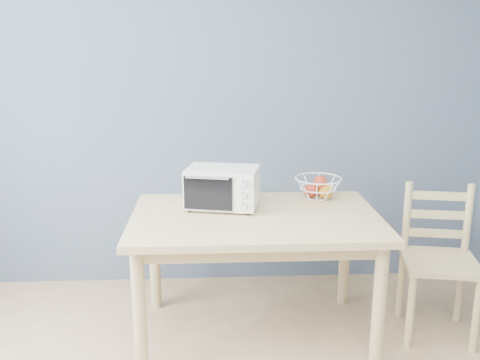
{
  "coord_description": "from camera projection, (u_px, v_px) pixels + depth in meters",
  "views": [
    {
      "loc": [
        0.08,
        -1.4,
        1.71
      ],
      "look_at": [
        0.23,
        1.55,
        0.93
      ],
      "focal_mm": 40.0,
      "sensor_mm": 36.0,
      "label": 1
    }
  ],
  "objects": [
    {
      "name": "room",
      "position": [
        186.0,
        196.0,
        1.45
      ],
      "size": [
        4.01,
        4.51,
        2.61
      ],
      "color": "tan",
      "rests_on": "ground"
    },
    {
      "name": "dining_table",
      "position": [
        255.0,
        232.0,
        3.04
      ],
      "size": [
        1.4,
        0.9,
        0.75
      ],
      "color": "tan",
      "rests_on": "ground"
    },
    {
      "name": "toaster_oven",
      "position": [
        220.0,
        187.0,
        3.11
      ],
      "size": [
        0.46,
        0.36,
        0.24
      ],
      "rotation": [
        0.0,
        0.0,
        -0.22
      ],
      "color": "white",
      "rests_on": "dining_table"
    },
    {
      "name": "fruit_basket",
      "position": [
        318.0,
        187.0,
        3.31
      ],
      "size": [
        0.35,
        0.35,
        0.15
      ],
      "rotation": [
        0.0,
        0.0,
        -0.25
      ],
      "color": "white",
      "rests_on": "dining_table"
    },
    {
      "name": "dining_chair",
      "position": [
        438.0,
        263.0,
        3.14
      ],
      "size": [
        0.48,
        0.48,
        0.89
      ],
      "rotation": [
        0.0,
        0.0,
        -0.19
      ],
      "color": "tan",
      "rests_on": "ground"
    }
  ]
}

